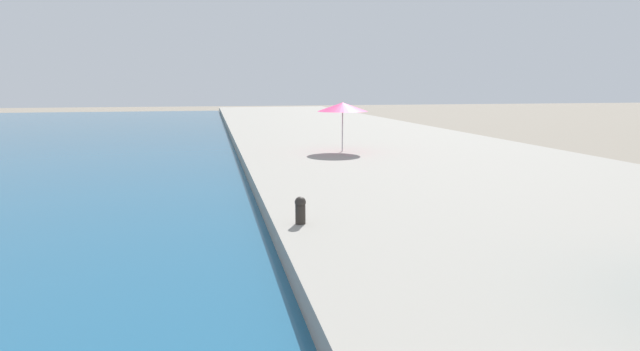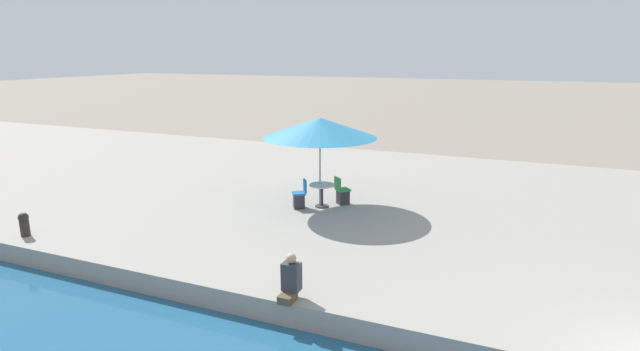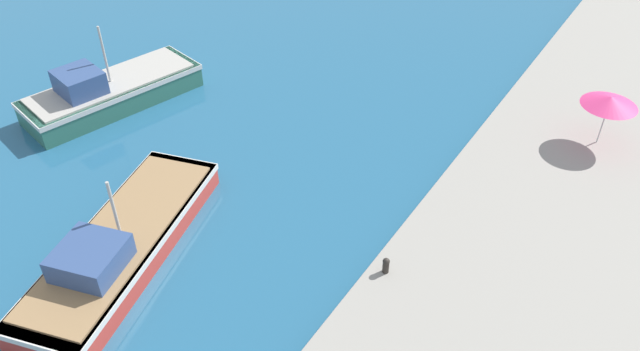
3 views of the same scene
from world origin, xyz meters
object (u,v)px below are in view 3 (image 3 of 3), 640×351
Objects in this scene: cafe_umbrella_white at (610,101)px; mooring_bollard at (386,265)px; fishing_boat_mid at (110,91)px; fishing_boat_near at (120,244)px.

mooring_bollard is at bearing -109.12° from cafe_umbrella_white.
mooring_bollard is at bearing 3.34° from fishing_boat_mid.
fishing_boat_mid is 24.05m from cafe_umbrella_white.
cafe_umbrella_white is (22.07, 9.39, 1.85)m from fishing_boat_mid.
fishing_boat_mid is at bearing 169.82° from mooring_bollard.
fishing_boat_near is 16.50× the size of mooring_bollard.
cafe_umbrella_white reaches higher than mooring_bollard.
fishing_boat_near is at bearing -154.05° from mooring_bollard.
fishing_boat_mid reaches higher than cafe_umbrella_white.
cafe_umbrella_white is at bearing 36.57° from fishing_boat_mid.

